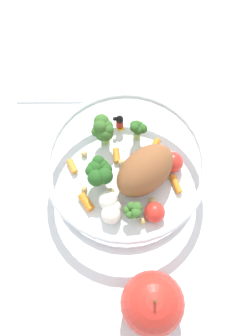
{
  "coord_description": "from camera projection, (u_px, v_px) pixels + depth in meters",
  "views": [
    {
      "loc": [
        -0.2,
        0.05,
        0.55
      ],
      "look_at": [
        0.01,
        0.01,
        0.03
      ],
      "focal_mm": 39.6,
      "sensor_mm": 36.0,
      "label": 1
    }
  ],
  "objects": [
    {
      "name": "ground_plane",
      "position": [
        132.0,
        183.0,
        0.58
      ],
      "size": [
        2.4,
        2.4,
        0.0
      ],
      "primitive_type": "plane",
      "color": "white"
    },
    {
      "name": "food_container",
      "position": [
        129.0,
        169.0,
        0.55
      ],
      "size": [
        0.24,
        0.24,
        0.07
      ],
      "color": "white",
      "rests_on": "ground_plane"
    },
    {
      "name": "loose_apple",
      "position": [
        153.0,
        303.0,
        0.47
      ],
      "size": [
        0.08,
        0.08,
        0.09
      ],
      "color": "red",
      "rests_on": "ground_plane"
    },
    {
      "name": "folded_napkin",
      "position": [
        53.0,
        71.0,
        0.66
      ],
      "size": [
        0.15,
        0.14,
        0.01
      ],
      "primitive_type": "cube",
      "rotation": [
        0.0,
        0.0,
        -0.21
      ],
      "color": "white",
      "rests_on": "ground_plane"
    }
  ]
}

